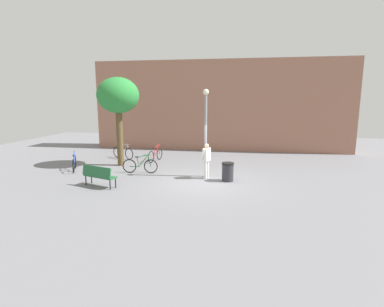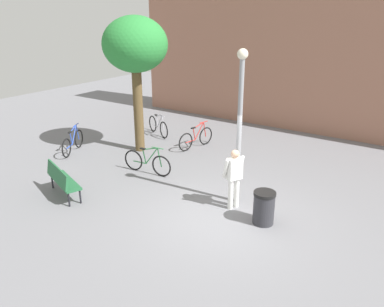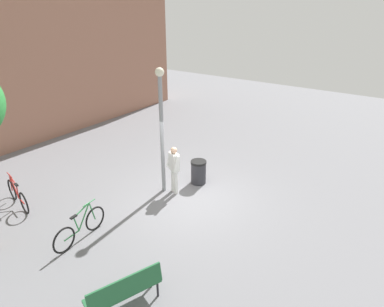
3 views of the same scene
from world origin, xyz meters
The scene contains 11 objects.
ground_plane centered at (0.00, 0.00, 0.00)m, with size 36.00×36.00×0.00m, color slate.
building_facade centered at (0.00, 9.46, 3.23)m, with size 18.52×2.00×6.47m, color #9E6B56.
lamppost centered at (-0.02, 1.02, 2.48)m, with size 0.28×0.28×4.18m.
person_by_lamppost centered at (0.08, 0.64, 0.97)m, with size 0.45×0.63×1.67m.
park_bench centered at (-4.30, -1.51, 0.55)m, with size 1.67×0.99×0.92m.
plaza_tree centered at (-5.08, 2.70, 3.84)m, with size 2.30×2.30×4.90m.
bicycle_red centered at (-3.46, 4.14, 0.38)m, with size 0.40×1.79×0.97m.
bicycle_green centered at (-3.37, 1.14, 0.38)m, with size 1.81×0.24×0.97m.
bicycle_silver centered at (-5.72, 4.60, 0.38)m, with size 1.65×0.83×0.97m.
bicycle_blue centered at (-7.00, 1.11, 0.38)m, with size 0.85×1.64×0.97m.
trash_bin centered at (1.10, 0.35, 0.43)m, with size 0.56×0.56×0.86m.
Camera 1 is at (1.74, -13.18, 3.72)m, focal length 28.23 mm.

